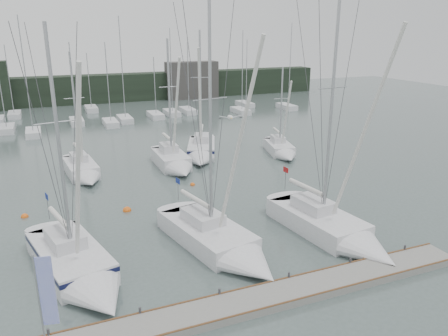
# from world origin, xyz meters

# --- Properties ---
(ground) EXTENTS (160.00, 160.00, 0.00)m
(ground) POSITION_xyz_m (0.00, 0.00, 0.00)
(ground) COLOR #495955
(ground) RESTS_ON ground
(dock) EXTENTS (24.00, 2.00, 0.40)m
(dock) POSITION_xyz_m (0.00, -5.00, 0.20)
(dock) COLOR slate
(dock) RESTS_ON ground
(far_treeline) EXTENTS (90.00, 4.00, 5.00)m
(far_treeline) POSITION_xyz_m (0.00, 62.00, 2.50)
(far_treeline) COLOR black
(far_treeline) RESTS_ON ground
(far_building_right) EXTENTS (10.00, 3.00, 7.00)m
(far_building_right) POSITION_xyz_m (18.00, 60.00, 3.50)
(far_building_right) COLOR #3C3937
(far_building_right) RESTS_ON ground
(mast_forest) EXTENTS (58.84, 27.12, 14.81)m
(mast_forest) POSITION_xyz_m (-3.60, 44.94, 0.48)
(mast_forest) COLOR silver
(mast_forest) RESTS_ON ground
(sailboat_near_left) EXTENTS (5.37, 10.29, 14.48)m
(sailboat_near_left) POSITION_xyz_m (-8.22, 0.37, 0.64)
(sailboat_near_left) COLOR silver
(sailboat_near_left) RESTS_ON ground
(sailboat_near_center) EXTENTS (5.33, 10.55, 15.77)m
(sailboat_near_center) POSITION_xyz_m (0.12, 0.01, 0.57)
(sailboat_near_center) COLOR silver
(sailboat_near_center) RESTS_ON ground
(sailboat_near_right) EXTENTS (4.46, 10.59, 16.35)m
(sailboat_near_right) POSITION_xyz_m (7.49, -1.09, 0.61)
(sailboat_near_right) COLOR silver
(sailboat_near_right) RESTS_ON ground
(sailboat_mid_b) EXTENTS (3.22, 7.71, 11.98)m
(sailboat_mid_b) POSITION_xyz_m (-6.40, 18.14, 0.57)
(sailboat_mid_b) COLOR silver
(sailboat_mid_b) RESTS_ON ground
(sailboat_mid_c) EXTENTS (2.71, 7.76, 13.05)m
(sailboat_mid_c) POSITION_xyz_m (1.98, 17.41, 0.65)
(sailboat_mid_c) COLOR silver
(sailboat_mid_c) RESTS_ON ground
(sailboat_mid_d) EXTENTS (5.81, 9.20, 13.87)m
(sailboat_mid_d) POSITION_xyz_m (5.67, 20.19, 0.65)
(sailboat_mid_d) COLOR silver
(sailboat_mid_d) RESTS_ON ground
(sailboat_mid_e) EXTENTS (3.85, 7.38, 10.00)m
(sailboat_mid_e) POSITION_xyz_m (14.04, 17.76, 0.52)
(sailboat_mid_e) COLOR silver
(sailboat_mid_e) RESTS_ON ground
(buoy_a) EXTENTS (0.64, 0.64, 0.64)m
(buoy_a) POSITION_xyz_m (-4.19, 9.18, 0.00)
(buoy_a) COLOR #DF5B13
(buoy_a) RESTS_ON ground
(buoy_b) EXTENTS (0.43, 0.43, 0.43)m
(buoy_b) POSITION_xyz_m (2.18, 12.68, 0.00)
(buoy_b) COLOR #DF5B13
(buoy_b) RESTS_ON ground
(buoy_c) EXTENTS (0.53, 0.53, 0.53)m
(buoy_c) POSITION_xyz_m (-11.28, 10.87, 0.00)
(buoy_c) COLOR #DF5B13
(buoy_c) RESTS_ON ground
(dock_banner) EXTENTS (0.68, 0.19, 4.55)m
(dock_banner) POSITION_xyz_m (-9.87, -5.34, 3.09)
(dock_banner) COLOR #9A9DA2
(dock_banner) RESTS_ON dock
(seagull) EXTENTS (1.11, 0.52, 0.22)m
(seagull) POSITION_xyz_m (-0.46, -1.74, 8.83)
(seagull) COLOR silver
(seagull) RESTS_ON ground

